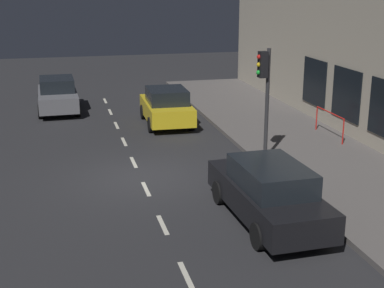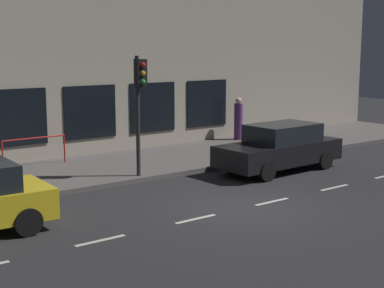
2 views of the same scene
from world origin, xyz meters
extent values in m
plane|color=#28282B|center=(0.00, 0.00, 0.00)|extent=(60.00, 60.00, 0.00)
cube|color=#5B5654|center=(6.25, 0.00, 0.07)|extent=(4.50, 32.00, 0.15)
cube|color=#B2A893|center=(8.80, 0.00, 3.55)|extent=(0.60, 32.00, 7.10)
cube|color=black|center=(8.47, -5.53, 1.74)|extent=(0.04, 2.10, 1.97)
cube|color=black|center=(8.47, -2.77, 1.74)|extent=(0.04, 2.10, 1.97)
cube|color=black|center=(8.47, 0.00, 1.74)|extent=(0.04, 2.10, 1.97)
cube|color=black|center=(8.47, 2.77, 1.74)|extent=(0.04, 2.10, 1.97)
cube|color=beige|center=(0.00, -3.60, 0.00)|extent=(0.12, 1.20, 0.01)
cube|color=beige|center=(0.00, -1.00, 0.00)|extent=(0.12, 1.20, 0.01)
cube|color=beige|center=(0.00, 1.60, 0.00)|extent=(0.12, 1.20, 0.01)
cube|color=beige|center=(0.00, 4.20, 0.00)|extent=(0.12, 1.20, 0.01)
cylinder|color=#2D2D30|center=(4.33, 0.52, 2.01)|extent=(0.13, 0.13, 3.71)
cube|color=black|center=(4.14, 0.52, 3.34)|extent=(0.26, 0.32, 0.84)
sphere|color=red|center=(4.00, 0.52, 3.59)|extent=(0.15, 0.15, 0.15)
sphere|color=gold|center=(4.00, 0.52, 3.34)|extent=(0.15, 0.15, 0.15)
sphere|color=green|center=(4.00, 0.52, 3.09)|extent=(0.15, 0.15, 0.15)
cylinder|color=black|center=(1.25, 5.31, 0.32)|extent=(0.24, 0.65, 0.64)
cylinder|color=black|center=(2.93, 5.27, 0.32)|extent=(0.24, 0.65, 0.64)
cube|color=black|center=(2.66, -3.96, 0.63)|extent=(1.89, 4.65, 0.70)
cube|color=black|center=(2.66, -4.14, 1.28)|extent=(1.61, 2.44, 0.60)
cylinder|color=black|center=(1.80, -2.56, 0.32)|extent=(0.24, 0.65, 0.64)
cylinder|color=black|center=(3.42, -2.51, 0.32)|extent=(0.24, 0.65, 0.64)
cylinder|color=black|center=(1.90, -5.41, 0.32)|extent=(0.24, 0.65, 0.64)
cylinder|color=black|center=(3.51, -5.36, 0.32)|extent=(0.24, 0.65, 0.64)
cylinder|color=#5B2D70|center=(7.76, -6.71, 0.93)|extent=(0.52, 0.52, 1.56)
sphere|color=beige|center=(7.76, -6.71, 1.84)|extent=(0.26, 0.26, 0.26)
cube|color=beige|center=(7.85, -6.63, 1.84)|extent=(0.08, 0.08, 0.07)
cylinder|color=red|center=(7.71, 1.43, 0.62)|extent=(0.05, 0.05, 0.95)
cylinder|color=red|center=(7.71, 3.60, 0.62)|extent=(0.05, 0.05, 0.95)
cylinder|color=red|center=(7.71, 2.51, 1.10)|extent=(0.05, 2.17, 0.05)
camera|label=1|loc=(-2.37, -16.33, 5.94)|focal=52.06mm
camera|label=2|loc=(-10.66, 9.82, 4.14)|focal=53.86mm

